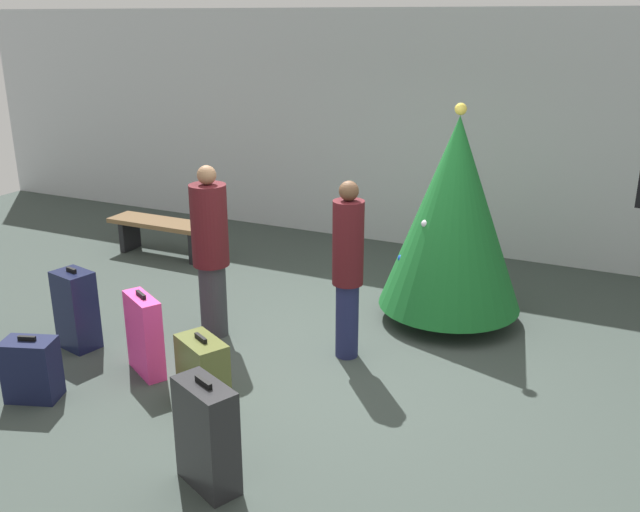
{
  "coord_description": "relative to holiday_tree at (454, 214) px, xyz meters",
  "views": [
    {
      "loc": [
        2.51,
        -5.22,
        3.08
      ],
      "look_at": [
        -0.2,
        0.49,
        0.9
      ],
      "focal_mm": 39.08,
      "sensor_mm": 36.0,
      "label": 1
    }
  ],
  "objects": [
    {
      "name": "suitcase_1",
      "position": [
        -0.73,
        -3.45,
        -0.78
      ],
      "size": [
        0.54,
        0.41,
        0.82
      ],
      "color": "#232326",
      "rests_on": "ground_plane"
    },
    {
      "name": "back_wall",
      "position": [
        -0.8,
        2.38,
        0.43
      ],
      "size": [
        16.0,
        0.2,
        3.19
      ],
      "primitive_type": "cube",
      "color": "#B7BCC1",
      "rests_on": "ground_plane"
    },
    {
      "name": "suitcase_4",
      "position": [
        -3.08,
        -2.2,
        -0.78
      ],
      "size": [
        0.42,
        0.35,
        0.82
      ],
      "color": "#141938",
      "rests_on": "ground_plane"
    },
    {
      "name": "ground_plane",
      "position": [
        -0.8,
        -1.56,
        -1.17
      ],
      "size": [
        16.0,
        16.0,
        0.0
      ],
      "primitive_type": "plane",
      "color": "#38423D"
    },
    {
      "name": "waiting_bench",
      "position": [
        -4.06,
        0.41,
        -0.81
      ],
      "size": [
        1.53,
        0.44,
        0.48
      ],
      "color": "brown",
      "rests_on": "ground_plane"
    },
    {
      "name": "suitcase_3",
      "position": [
        -1.41,
        -2.51,
        -0.89
      ],
      "size": [
        0.56,
        0.47,
        0.59
      ],
      "color": "#59602D",
      "rests_on": "ground_plane"
    },
    {
      "name": "suitcase_0",
      "position": [
        -2.73,
        -3.11,
        -0.9
      ],
      "size": [
        0.49,
        0.39,
        0.58
      ],
      "color": "#141938",
      "rests_on": "ground_plane"
    },
    {
      "name": "holiday_tree",
      "position": [
        0.0,
        0.0,
        0.0
      ],
      "size": [
        1.49,
        1.49,
        2.29
      ],
      "color": "#4C3319",
      "rests_on": "ground_plane"
    },
    {
      "name": "traveller_0",
      "position": [
        -2.04,
        -1.39,
        -0.25
      ],
      "size": [
        0.39,
        0.39,
        1.75
      ],
      "color": "#333338",
      "rests_on": "ground_plane"
    },
    {
      "name": "suitcase_2",
      "position": [
        -2.15,
        -2.34,
        -0.8
      ],
      "size": [
        0.51,
        0.39,
        0.78
      ],
      "color": "#E5388C",
      "rests_on": "ground_plane"
    },
    {
      "name": "traveller_1",
      "position": [
        -0.64,
        -1.25,
        -0.26
      ],
      "size": [
        0.41,
        0.41,
        1.71
      ],
      "color": "#1E234C",
      "rests_on": "ground_plane"
    }
  ]
}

